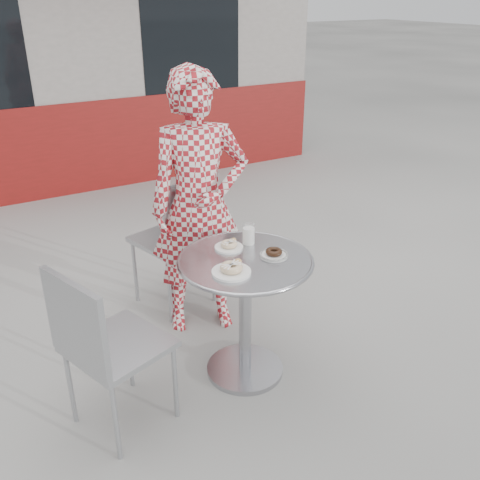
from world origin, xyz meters
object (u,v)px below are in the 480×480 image
chair_left (120,377)px  milk_cup (249,235)px  plate_far (229,245)px  seated_person (199,206)px  plate_near (232,269)px  plate_checker (274,254)px  chair_far (175,265)px  bistro_table (245,288)px

chair_left → milk_cup: (0.88, 0.19, 0.53)m
plate_far → milk_cup: 0.13m
seated_person → plate_far: 0.46m
plate_near → plate_checker: bearing=10.1°
chair_far → seated_person: seated_person is taller
chair_far → seated_person: 0.64m
chair_far → plate_checker: bearing=85.3°
plate_far → plate_checker: size_ratio=1.01×
chair_left → plate_far: size_ratio=5.77×
bistro_table → seated_person: (0.02, 0.61, 0.28)m
plate_far → plate_near: 0.29m
bistro_table → chair_far: (-0.03, 0.93, -0.27)m
chair_left → plate_checker: bearing=-110.1°
seated_person → plate_near: bearing=-85.6°
chair_far → plate_far: (0.02, -0.77, 0.47)m
chair_left → plate_near: size_ratio=4.55×
seated_person → milk_cup: (0.09, -0.45, -0.04)m
chair_far → chair_left: size_ratio=1.05×
bistro_table → chair_left: (-0.76, -0.03, -0.29)m
chair_left → plate_checker: size_ratio=5.84×
plate_checker → plate_far: bearing=128.1°
chair_left → milk_cup: size_ratio=7.94×
seated_person → plate_checker: seated_person is taller
chair_far → plate_near: chair_far is taller
milk_cup → chair_far: bearing=100.7°
plate_far → plate_checker: (0.16, -0.21, -0.00)m
seated_person → plate_far: bearing=-77.0°
chair_left → seated_person: bearing=-69.9°
bistro_table → plate_checker: (0.15, -0.05, 0.20)m
bistro_table → chair_left: chair_left is taller
seated_person → plate_checker: 0.67m
seated_person → chair_far: bearing=116.7°
plate_far → plate_checker: bearing=-51.9°
seated_person → plate_near: 0.73m
seated_person → chair_left: bearing=-123.5°
plate_checker → milk_cup: size_ratio=1.36×
chair_far → milk_cup: chair_far is taller
milk_cup → plate_checker: bearing=-79.6°
bistro_table → chair_far: 0.97m
bistro_table → seated_person: size_ratio=0.45×
chair_far → plate_near: (-0.11, -1.03, 0.48)m
chair_left → plate_near: chair_left is taller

